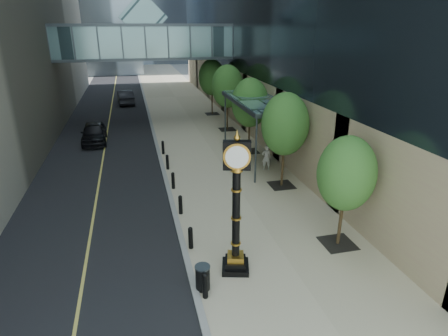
{
  "coord_description": "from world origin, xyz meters",
  "views": [
    {
      "loc": [
        -4.62,
        -9.49,
        9.05
      ],
      "look_at": [
        -0.44,
        7.44,
        2.31
      ],
      "focal_mm": 30.0,
      "sensor_mm": 36.0,
      "label": 1
    }
  ],
  "objects": [
    {
      "name": "sidewalk",
      "position": [
        1.0,
        40.0,
        0.03
      ],
      "size": [
        8.0,
        180.0,
        0.06
      ],
      "primitive_type": "cube",
      "color": "#B9AC8F",
      "rests_on": "ground"
    },
    {
      "name": "car_near",
      "position": [
        -7.83,
        21.41,
        0.82
      ],
      "size": [
        2.03,
        4.74,
        1.6
      ],
      "primitive_type": "imported",
      "rotation": [
        0.0,
        0.0,
        0.03
      ],
      "color": "black",
      "rests_on": "road"
    },
    {
      "name": "car_far",
      "position": [
        -5.33,
        37.0,
        0.85
      ],
      "size": [
        2.14,
        5.13,
        1.65
      ],
      "primitive_type": "imported",
      "rotation": [
        0.0,
        0.0,
        3.22
      ],
      "color": "#222227",
      "rests_on": "road"
    },
    {
      "name": "entrance_canopy",
      "position": [
        3.48,
        14.0,
        4.19
      ],
      "size": [
        3.0,
        8.0,
        4.38
      ],
      "color": "#383F44",
      "rests_on": "ground"
    },
    {
      "name": "street_clock",
      "position": [
        -1.25,
        2.29,
        2.44
      ],
      "size": [
        1.26,
        1.26,
        5.48
      ],
      "rotation": [
        0.0,
        0.0,
        -0.27
      ],
      "color": "black",
      "rests_on": "sidewalk"
    },
    {
      "name": "pedestrian",
      "position": [
        3.58,
        12.15,
        0.91
      ],
      "size": [
        0.67,
        0.49,
        1.69
      ],
      "primitive_type": "imported",
      "rotation": [
        0.0,
        0.0,
        3.0
      ],
      "color": "#B1ABA2",
      "rests_on": "sidewalk"
    },
    {
      "name": "road",
      "position": [
        -7.0,
        40.0,
        0.01
      ],
      "size": [
        8.0,
        180.0,
        0.02
      ],
      "primitive_type": "cube",
      "color": "black",
      "rests_on": "ground"
    },
    {
      "name": "curb",
      "position": [
        -3.0,
        40.0,
        0.04
      ],
      "size": [
        0.25,
        180.0,
        0.07
      ],
      "primitive_type": "cube",
      "color": "gray",
      "rests_on": "ground"
    },
    {
      "name": "street_trees",
      "position": [
        3.6,
        17.17,
        3.77
      ],
      "size": [
        2.8,
        28.57,
        5.75
      ],
      "color": "black",
      "rests_on": "sidewalk"
    },
    {
      "name": "skywalk",
      "position": [
        -3.0,
        28.0,
        7.71
      ],
      "size": [
        17.0,
        4.2,
        5.8
      ],
      "color": "slate",
      "rests_on": "ground"
    },
    {
      "name": "bollard_row",
      "position": [
        -2.7,
        9.0,
        0.51
      ],
      "size": [
        0.2,
        16.2,
        0.9
      ],
      "color": "black",
      "rests_on": "sidewalk"
    },
    {
      "name": "ground",
      "position": [
        0.0,
        0.0,
        0.0
      ],
      "size": [
        320.0,
        320.0,
        0.0
      ],
      "primitive_type": "plane",
      "color": "gray",
      "rests_on": "ground"
    },
    {
      "name": "trash_bin",
      "position": [
        -2.7,
        1.48,
        0.51
      ],
      "size": [
        0.58,
        0.58,
        0.9
      ],
      "primitive_type": "cylinder",
      "rotation": [
        0.0,
        0.0,
        0.12
      ],
      "color": "black",
      "rests_on": "sidewalk"
    }
  ]
}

